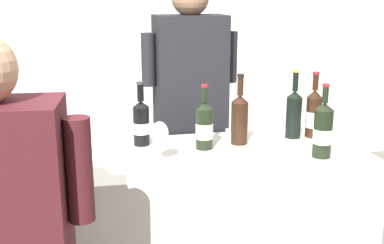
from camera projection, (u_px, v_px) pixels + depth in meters
name	position (u px, v px, depth m)	size (l,w,h in m)	color
wall_back	(120.00, 27.00, 4.56)	(8.00, 0.10, 2.80)	beige
wine_bottle_0	(240.00, 118.00, 2.35)	(0.08, 0.08, 0.34)	black
wine_bottle_1	(323.00, 130.00, 2.16)	(0.09, 0.09, 0.33)	black
wine_bottle_3	(141.00, 122.00, 2.33)	(0.08, 0.08, 0.31)	black
wine_bottle_4	(204.00, 126.00, 2.28)	(0.08, 0.08, 0.31)	black
wine_bottle_6	(314.00, 114.00, 2.46)	(0.08, 0.08, 0.33)	black
wine_bottle_7	(294.00, 113.00, 2.45)	(0.08, 0.08, 0.35)	black
wine_glass	(160.00, 135.00, 2.09)	(0.08, 0.08, 0.18)	silver
person_server	(190.00, 136.00, 2.92)	(0.57, 0.26, 1.79)	black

